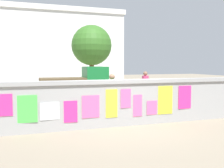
# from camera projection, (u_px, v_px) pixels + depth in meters

# --- Properties ---
(ground) EXTENTS (60.00, 60.00, 0.00)m
(ground) POSITION_uv_depth(u_px,v_px,m) (77.00, 97.00, 16.11)
(ground) COLOR gray
(poster_wall) EXTENTS (8.42, 0.42, 1.49)m
(poster_wall) POSITION_uv_depth(u_px,v_px,m) (125.00, 102.00, 8.50)
(poster_wall) COLOR #9D9D9D
(poster_wall) RESTS_ON ground
(auto_rickshaw_truck) EXTENTS (3.63, 1.57, 1.85)m
(auto_rickshaw_truck) POSITION_uv_depth(u_px,v_px,m) (77.00, 84.00, 14.35)
(auto_rickshaw_truck) COLOR black
(auto_rickshaw_truck) RESTS_ON ground
(motorcycle) EXTENTS (1.89, 0.63, 0.87)m
(motorcycle) POSITION_uv_depth(u_px,v_px,m) (173.00, 100.00, 11.14)
(motorcycle) COLOR black
(motorcycle) RESTS_ON ground
(bicycle_near) EXTENTS (1.70, 0.44, 0.95)m
(bicycle_near) POSITION_uv_depth(u_px,v_px,m) (82.00, 104.00, 10.82)
(bicycle_near) COLOR black
(bicycle_near) RESTS_ON ground
(bicycle_far) EXTENTS (1.68, 0.53, 0.95)m
(bicycle_far) POSITION_uv_depth(u_px,v_px,m) (125.00, 100.00, 12.06)
(bicycle_far) COLOR black
(bicycle_far) RESTS_ON ground
(person_walking) EXTENTS (0.44, 0.44, 1.62)m
(person_walking) POSITION_uv_depth(u_px,v_px,m) (112.00, 91.00, 9.94)
(person_walking) COLOR purple
(person_walking) RESTS_ON ground
(person_bystander) EXTENTS (0.46, 0.46, 1.62)m
(person_bystander) POSITION_uv_depth(u_px,v_px,m) (145.00, 84.00, 13.44)
(person_bystander) COLOR #D83F72
(person_bystander) RESTS_ON ground
(tree_roadside) EXTENTS (3.09, 3.09, 4.98)m
(tree_roadside) POSITION_uv_depth(u_px,v_px,m) (92.00, 46.00, 20.15)
(tree_roadside) COLOR brown
(tree_roadside) RESTS_ON ground
(building_background) EXTENTS (12.61, 6.76, 7.71)m
(building_background) POSITION_uv_depth(u_px,v_px,m) (62.00, 47.00, 29.08)
(building_background) COLOR silver
(building_background) RESTS_ON ground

